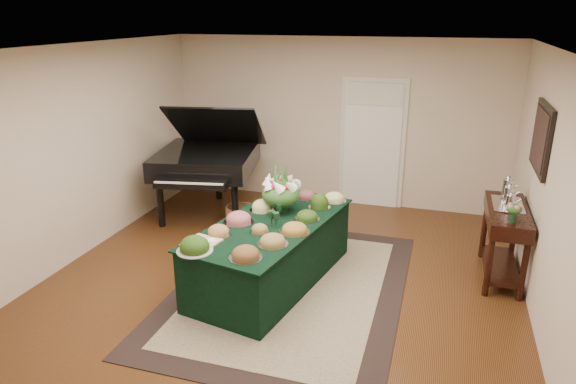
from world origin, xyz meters
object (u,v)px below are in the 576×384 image
(buffet_table, at_px, (272,252))
(mahogany_sideboard, at_px, (506,224))
(floral_centerpiece, at_px, (281,189))
(grand_piano, at_px, (207,159))

(buffet_table, relative_size, mahogany_sideboard, 2.04)
(buffet_table, relative_size, floral_centerpiece, 5.15)
(buffet_table, distance_m, mahogany_sideboard, 2.78)
(buffet_table, height_order, grand_piano, grand_piano)
(buffet_table, distance_m, grand_piano, 2.49)
(floral_centerpiece, xyz_separation_m, grand_piano, (-1.66, 1.41, -0.15))
(floral_centerpiece, distance_m, grand_piano, 2.19)
(mahogany_sideboard, bearing_deg, buffet_table, -160.74)
(buffet_table, height_order, floral_centerpiece, floral_centerpiece)
(grand_piano, height_order, mahogany_sideboard, grand_piano)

